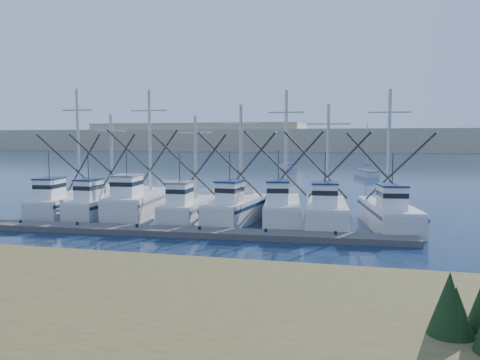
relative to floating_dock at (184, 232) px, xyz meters
name	(u,v)px	position (x,y,z in m)	size (l,w,h in m)	color
ground	(281,269)	(6.82, -6.00, -0.18)	(500.00, 500.00, 0.00)	#0C1D35
floating_dock	(184,232)	(0.00, 0.00, 0.00)	(27.17, 1.81, 0.36)	#5D5953
dune_ridge	(346,140)	(6.82, 204.00, 4.82)	(360.00, 60.00, 10.00)	tan
trawler_fleet	(210,207)	(0.13, 5.06, 0.79)	(27.35, 9.38, 9.75)	silver
sailboat_near	(366,173)	(12.01, 47.52, 0.31)	(3.65, 7.02, 8.10)	silver
sailboat_far	(288,166)	(-2.41, 65.40, 0.31)	(4.21, 6.46, 8.10)	silver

